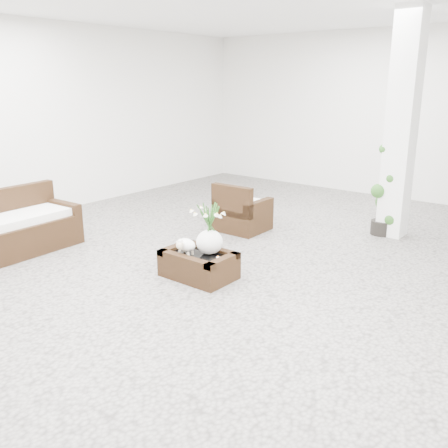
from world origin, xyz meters
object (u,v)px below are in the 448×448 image
Objects in this scene: coffee_table at (199,266)px; topiary at (385,191)px; armchair at (243,207)px; loveseat at (17,222)px.

coffee_table is 3.49m from topiary.
loveseat reaches higher than armchair.
coffee_table is 1.11× the size of armchair.
coffee_table is 0.62× the size of topiary.
coffee_table is 2.20m from armchair.
armchair is at bearing -35.58° from loveseat.
coffee_table is 0.53× the size of loveseat.
topiary reaches higher than loveseat.
topiary is at bearing 70.94° from coffee_table.
topiary is (1.93, 1.22, 0.32)m from armchair.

